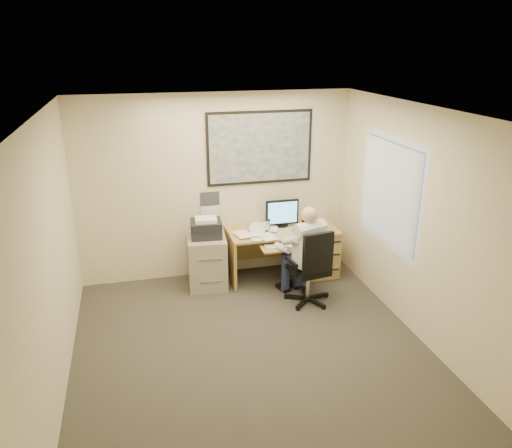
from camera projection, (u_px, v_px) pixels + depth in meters
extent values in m
cube|color=#37342B|center=(254.00, 355.00, 5.65)|extent=(4.00, 4.50, 0.00)
cube|color=white|center=(253.00, 113.00, 4.73)|extent=(4.00, 4.50, 0.00)
cube|color=beige|center=(216.00, 187.00, 7.24)|extent=(4.00, 0.00, 2.70)
cube|color=beige|center=(340.00, 377.00, 3.14)|extent=(4.00, 0.00, 2.70)
cube|color=beige|center=(49.00, 265.00, 4.73)|extent=(0.00, 4.50, 2.70)
cube|color=beige|center=(425.00, 228.00, 5.65)|extent=(0.00, 4.50, 2.70)
cube|color=tan|center=(282.00, 230.00, 7.32)|extent=(1.60, 0.75, 0.03)
cube|color=tan|center=(318.00, 250.00, 7.58)|extent=(0.45, 0.70, 0.70)
cube|color=tan|center=(231.00, 259.00, 7.26)|extent=(0.04, 0.70, 0.70)
cube|color=tan|center=(275.00, 240.00, 7.73)|extent=(1.55, 0.03, 0.55)
cylinder|color=black|center=(281.00, 225.00, 7.45)|extent=(0.20, 0.20, 0.02)
cube|color=black|center=(282.00, 212.00, 7.36)|extent=(0.50, 0.04, 0.38)
cube|color=#51AFDD|center=(283.00, 213.00, 7.34)|extent=(0.44, 0.01, 0.32)
cube|color=tan|center=(281.00, 248.00, 6.89)|extent=(0.55, 0.30, 0.02)
cube|color=beige|center=(281.00, 246.00, 6.89)|extent=(0.43, 0.14, 0.02)
cube|color=black|center=(311.00, 223.00, 7.47)|extent=(0.24, 0.22, 0.06)
cylinder|color=silver|center=(268.00, 226.00, 7.19)|extent=(0.08, 0.08, 0.18)
cylinder|color=white|center=(265.00, 227.00, 7.25)|extent=(0.08, 0.08, 0.10)
cube|color=white|center=(253.00, 231.00, 7.20)|extent=(0.60, 0.56, 0.03)
cube|color=#1E4C93|center=(260.00, 148.00, 7.18)|extent=(1.56, 0.03, 1.06)
cube|color=white|center=(210.00, 206.00, 7.30)|extent=(0.28, 0.01, 0.42)
cube|color=#A29583|center=(207.00, 261.00, 7.17)|extent=(0.59, 0.69, 0.75)
cube|color=black|center=(206.00, 229.00, 7.00)|extent=(0.46, 0.41, 0.24)
cube|color=white|center=(206.00, 220.00, 6.94)|extent=(0.32, 0.26, 0.05)
cylinder|color=silver|center=(308.00, 284.00, 6.75)|extent=(0.06, 0.06, 0.40)
cube|color=black|center=(309.00, 270.00, 6.67)|extent=(0.52, 0.52, 0.07)
cube|color=black|center=(313.00, 254.00, 6.34)|extent=(0.42, 0.12, 0.55)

